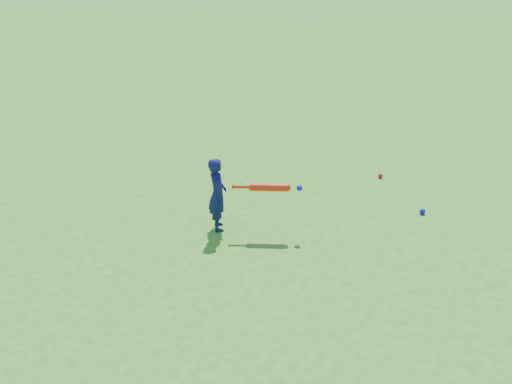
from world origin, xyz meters
The scene contains 5 objects.
ground centered at (0.00, 0.00, 0.00)m, with size 80.00×80.00×0.00m, color #2C6E1A.
child centered at (0.43, -0.05, 0.50)m, with size 0.36×0.24×0.99m, color #0E1345.
ground_ball_red centered at (3.44, -0.01, 0.04)m, with size 0.07×0.07×0.07m, color red.
ground_ball_blue centered at (3.01, -1.26, 0.04)m, with size 0.08×0.08×0.08m, color #0B0EC4.
bat_swing centered at (0.96, -0.50, 0.63)m, with size 0.75×0.57×0.10m.
Camera 1 is at (-2.85, -5.90, 3.60)m, focal length 40.00 mm.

